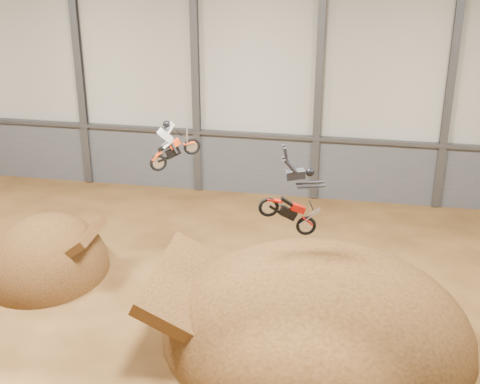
% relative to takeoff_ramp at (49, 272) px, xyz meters
% --- Properties ---
extents(floor, '(40.00, 40.00, 0.00)m').
position_rel_takeoff_ramp_xyz_m(floor, '(7.73, -4.30, 0.00)').
color(floor, '#503115').
rests_on(floor, ground).
extents(back_wall, '(40.00, 0.10, 14.00)m').
position_rel_takeoff_ramp_xyz_m(back_wall, '(7.73, 10.70, 7.00)').
color(back_wall, beige).
rests_on(back_wall, ground).
extents(lower_band_back, '(39.80, 0.18, 3.50)m').
position_rel_takeoff_ramp_xyz_m(lower_band_back, '(7.73, 10.60, 1.75)').
color(lower_band_back, '#505258').
rests_on(lower_band_back, ground).
extents(steel_rail, '(39.80, 0.35, 0.20)m').
position_rel_takeoff_ramp_xyz_m(steel_rail, '(7.73, 10.45, 3.55)').
color(steel_rail, '#47494F').
rests_on(steel_rail, lower_band_back).
extents(steel_column_1, '(0.40, 0.36, 13.90)m').
position_rel_takeoff_ramp_xyz_m(steel_column_1, '(-2.27, 10.50, 7.00)').
color(steel_column_1, '#47494F').
rests_on(steel_column_1, ground).
extents(steel_column_2, '(0.40, 0.36, 13.90)m').
position_rel_takeoff_ramp_xyz_m(steel_column_2, '(4.40, 10.50, 7.00)').
color(steel_column_2, '#47494F').
rests_on(steel_column_2, ground).
extents(steel_column_3, '(0.40, 0.36, 13.90)m').
position_rel_takeoff_ramp_xyz_m(steel_column_3, '(11.07, 10.50, 7.00)').
color(steel_column_3, '#47494F').
rests_on(steel_column_3, ground).
extents(steel_column_4, '(0.40, 0.36, 13.90)m').
position_rel_takeoff_ramp_xyz_m(steel_column_4, '(17.73, 10.50, 7.00)').
color(steel_column_4, '#47494F').
rests_on(steel_column_4, ground).
extents(takeoff_ramp, '(5.31, 6.12, 5.31)m').
position_rel_takeoff_ramp_xyz_m(takeoff_ramp, '(0.00, 0.00, 0.00)').
color(takeoff_ramp, '#39210E').
rests_on(takeoff_ramp, ground).
extents(landing_ramp, '(11.81, 10.45, 6.82)m').
position_rel_takeoff_ramp_xyz_m(landing_ramp, '(12.23, -2.89, 0.00)').
color(landing_ramp, '#39210E').
rests_on(landing_ramp, ground).
extents(fmx_rider_a, '(2.90, 2.16, 2.72)m').
position_rel_takeoff_ramp_xyz_m(fmx_rider_a, '(5.91, 1.15, 6.32)').
color(fmx_rider_a, '#F24313').
extents(fmx_rider_b, '(4.09, 1.84, 3.83)m').
position_rel_takeoff_ramp_xyz_m(fmx_rider_b, '(10.75, -2.43, 5.83)').
color(fmx_rider_b, red).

